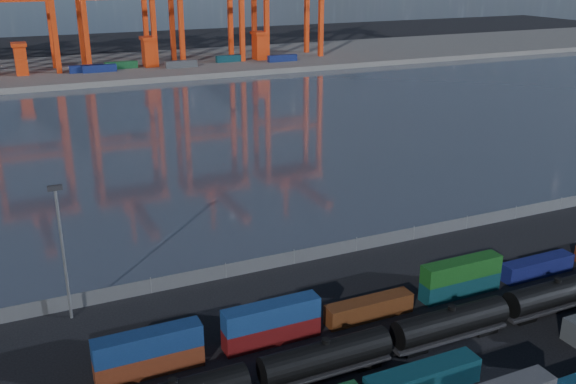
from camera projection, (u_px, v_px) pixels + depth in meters
name	position (u px, v px, depth m)	size (l,w,h in m)	color
ground	(411.00, 375.00, 65.31)	(700.00, 700.00, 0.00)	black
harbor_water	(159.00, 135.00, 155.09)	(700.00, 700.00, 0.00)	#333C4A
far_quay	(92.00, 69.00, 244.54)	(700.00, 70.00, 2.00)	#514F4C
container_row_north	(262.00, 329.00, 69.90)	(141.11, 2.24, 4.78)	#111856
tanker_string	(325.00, 358.00, 64.29)	(138.39, 3.09, 4.42)	black
waterfront_fence	(294.00, 257.00, 88.91)	(160.12, 0.12, 2.20)	#595B5E
yard_light_mast	(62.00, 246.00, 72.63)	(1.60, 0.40, 16.60)	slate
quay_containers	(65.00, 70.00, 227.01)	(172.58, 10.99, 2.60)	navy
straddle_carriers	(87.00, 54.00, 232.69)	(140.00, 7.00, 11.10)	red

